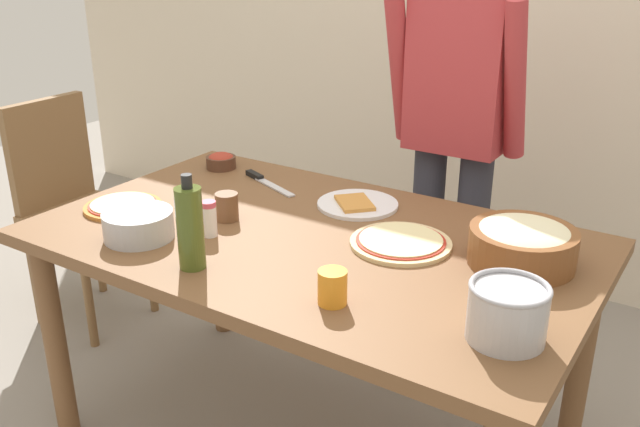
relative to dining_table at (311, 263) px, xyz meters
The scene contains 16 objects.
wall_back 1.72m from the dining_table, 90.00° to the left, with size 5.60×0.10×2.60m, color beige.
dining_table is the anchor object (origin of this frame).
person_cook 0.81m from the dining_table, 80.86° to the left, with size 0.49×0.25×1.62m.
chair_wooden_left 1.34m from the dining_table, behind, with size 0.40×0.40×0.95m.
pizza_raw_on_board 0.28m from the dining_table, 17.41° to the left, with size 0.29×0.29×0.02m.
pizza_cooked_on_tray 0.64m from the dining_table, 166.11° to the right, with size 0.24×0.24×0.02m.
plate_with_slice 0.29m from the dining_table, 89.08° to the left, with size 0.26×0.26×0.02m.
popcorn_bowl 0.61m from the dining_table, 14.12° to the left, with size 0.28×0.28×0.11m.
mixing_bowl_steel 0.51m from the dining_table, 144.70° to the right, with size 0.20×0.20×0.08m.
small_sauce_bowl 0.71m from the dining_table, 152.01° to the left, with size 0.11×0.11×0.06m.
olive_oil_bottle 0.42m from the dining_table, 112.87° to the right, with size 0.07×0.07×0.26m.
steel_pot 0.72m from the dining_table, 19.38° to the right, with size 0.17×0.17×0.13m.
cup_orange 0.42m from the dining_table, 48.94° to the right, with size 0.07×0.07×0.09m, color orange.
cup_small_brown 0.31m from the dining_table, behind, with size 0.07×0.07×0.09m, color brown.
salt_shaker 0.32m from the dining_table, 146.06° to the right, with size 0.04×0.04×0.11m.
chef_knife 0.50m from the dining_table, 143.53° to the left, with size 0.28×0.13×0.02m.
Camera 1 is at (1.02, -1.52, 1.57)m, focal length 38.62 mm.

